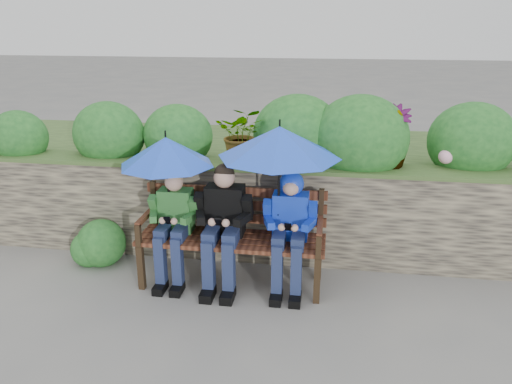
# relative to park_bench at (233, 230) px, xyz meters

# --- Properties ---
(ground) EXTENTS (60.00, 60.00, 0.00)m
(ground) POSITION_rel_park_bench_xyz_m (0.24, -0.18, -0.53)
(ground) COLOR slate
(ground) RESTS_ON ground
(garden_backdrop) EXTENTS (8.00, 2.85, 1.77)m
(garden_backdrop) POSITION_rel_park_bench_xyz_m (0.26, 1.44, 0.06)
(garden_backdrop) COLOR #322E2A
(garden_backdrop) RESTS_ON ground
(park_bench) EXTENTS (1.76, 0.51, 0.93)m
(park_bench) POSITION_rel_park_bench_xyz_m (0.00, 0.00, 0.00)
(park_bench) COLOR black
(park_bench) RESTS_ON ground
(boy_left) EXTENTS (0.47, 0.54, 1.09)m
(boy_left) POSITION_rel_park_bench_xyz_m (-0.55, -0.08, 0.09)
(boy_left) COLOR #307234
(boy_left) RESTS_ON ground
(boy_middle) EXTENTS (0.53, 0.62, 1.18)m
(boy_middle) POSITION_rel_park_bench_xyz_m (-0.07, -0.09, 0.13)
(boy_middle) COLOR black
(boy_middle) RESTS_ON ground
(boy_right) EXTENTS (0.49, 0.59, 1.12)m
(boy_right) POSITION_rel_park_bench_xyz_m (0.55, -0.07, 0.15)
(boy_right) COLOR #0935C1
(boy_right) RESTS_ON ground
(umbrella_left) EXTENTS (0.88, 0.88, 0.78)m
(umbrella_left) POSITION_rel_park_bench_xyz_m (-0.59, -0.05, 0.76)
(umbrella_left) COLOR blue
(umbrella_left) RESTS_ON ground
(umbrella_right) EXTENTS (1.09, 1.09, 0.89)m
(umbrella_right) POSITION_rel_park_bench_xyz_m (0.44, -0.06, 0.88)
(umbrella_right) COLOR blue
(umbrella_right) RESTS_ON ground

